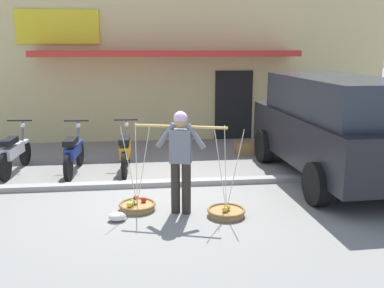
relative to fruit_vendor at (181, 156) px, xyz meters
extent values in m
plane|color=gray|center=(-0.11, 0.78, -0.98)|extent=(90.00, 90.00, 0.00)
cube|color=gray|center=(-0.11, 1.48, -0.93)|extent=(20.00, 0.24, 0.10)
cylinder|color=#2D2823|center=(-0.09, 0.03, -0.55)|extent=(0.15, 0.15, 0.86)
cylinder|color=#2D2823|center=(0.09, -0.03, -0.55)|extent=(0.15, 0.15, 0.86)
cube|color=slate|center=(0.00, 0.00, 0.15)|extent=(0.38, 0.29, 0.54)
sphere|color=tan|center=(0.00, 0.00, 0.56)|extent=(0.21, 0.21, 0.21)
sphere|color=#D1A8CC|center=(0.00, 0.00, 0.61)|extent=(0.22, 0.22, 0.22)
cylinder|color=slate|center=(-0.23, 0.07, 0.32)|extent=(0.35, 0.19, 0.43)
cylinder|color=slate|center=(0.23, -0.07, 0.32)|extent=(0.35, 0.19, 0.43)
cylinder|color=tan|center=(0.00, 0.00, 0.47)|extent=(1.45, 0.48, 0.04)
cylinder|color=#9E7542|center=(-0.72, 0.22, -0.93)|extent=(0.58, 0.58, 0.09)
torus|color=brown|center=(-0.72, 0.22, -0.88)|extent=(0.62, 0.62, 0.05)
sphere|color=red|center=(-0.61, 0.32, -0.84)|extent=(0.10, 0.10, 0.10)
sphere|color=yellow|center=(-0.85, 0.11, -0.84)|extent=(0.10, 0.10, 0.10)
sphere|color=#6CA73F|center=(-0.80, 0.24, -0.84)|extent=(0.09, 0.09, 0.09)
sphere|color=gold|center=(-0.81, 0.17, -0.85)|extent=(0.08, 0.08, 0.08)
sphere|color=#AA1F1A|center=(-0.74, 0.29, -0.79)|extent=(0.09, 0.09, 0.09)
cylinder|color=silver|center=(-0.72, 0.35, -0.21)|extent=(0.01, 0.28, 1.36)
cylinder|color=silver|center=(-0.83, 0.15, -0.21)|extent=(0.24, 0.15, 1.36)
cylinder|color=silver|center=(-0.60, 0.15, -0.21)|extent=(0.24, 0.15, 1.36)
cylinder|color=#9E7542|center=(0.72, -0.22, -0.93)|extent=(0.58, 0.58, 0.09)
torus|color=brown|center=(0.72, -0.22, -0.88)|extent=(0.62, 0.62, 0.05)
sphere|color=red|center=(0.72, -0.21, -0.84)|extent=(0.09, 0.09, 0.09)
sphere|color=gold|center=(0.74, -0.22, -0.84)|extent=(0.09, 0.09, 0.09)
sphere|color=gold|center=(0.68, -0.28, -0.84)|extent=(0.09, 0.09, 0.09)
cylinder|color=silver|center=(0.72, -0.09, -0.21)|extent=(0.01, 0.28, 1.36)
cylinder|color=silver|center=(0.60, -0.29, -0.21)|extent=(0.24, 0.15, 1.36)
cylinder|color=silver|center=(0.83, -0.29, -0.21)|extent=(0.24, 0.15, 1.36)
cylinder|color=black|center=(-3.30, 3.40, -0.69)|extent=(0.13, 0.58, 0.58)
cylinder|color=black|center=(-3.40, 2.17, -0.69)|extent=(0.13, 0.58, 0.58)
cube|color=silver|center=(-3.30, 3.40, -0.43)|extent=(0.16, 0.29, 0.06)
cube|color=silver|center=(-3.36, 2.69, -0.47)|extent=(0.27, 0.91, 0.24)
cube|color=black|center=(-3.37, 2.51, -0.23)|extent=(0.26, 0.58, 0.12)
cylinder|color=slate|center=(-3.31, 3.30, -0.30)|extent=(0.08, 0.30, 0.76)
cylinder|color=black|center=(-3.32, 3.22, 0.09)|extent=(0.54, 0.08, 0.04)
sphere|color=silver|center=(-3.30, 3.38, -0.05)|extent=(0.11, 0.11, 0.11)
cylinder|color=black|center=(-2.04, 3.23, -0.69)|extent=(0.11, 0.58, 0.58)
cylinder|color=black|center=(-2.11, 1.99, -0.69)|extent=(0.11, 0.58, 0.58)
cube|color=navy|center=(-2.04, 3.23, -0.43)|extent=(0.16, 0.29, 0.06)
cube|color=navy|center=(-2.08, 2.51, -0.47)|extent=(0.25, 0.91, 0.24)
cube|color=black|center=(-2.09, 2.33, -0.23)|extent=(0.25, 0.57, 0.12)
cylinder|color=slate|center=(-2.05, 3.13, -0.30)|extent=(0.08, 0.30, 0.76)
cylinder|color=black|center=(-2.05, 3.05, 0.09)|extent=(0.54, 0.07, 0.04)
sphere|color=silver|center=(-2.05, 3.21, -0.05)|extent=(0.11, 0.11, 0.11)
cylinder|color=black|center=(-0.96, 3.24, -0.69)|extent=(0.10, 0.58, 0.58)
cylinder|color=black|center=(-0.99, 2.00, -0.69)|extent=(0.10, 0.58, 0.58)
cube|color=orange|center=(-0.96, 3.24, -0.43)|extent=(0.15, 0.28, 0.06)
cube|color=orange|center=(-0.98, 2.52, -0.47)|extent=(0.23, 0.91, 0.24)
cube|color=black|center=(-0.98, 2.34, -0.23)|extent=(0.24, 0.57, 0.12)
cylinder|color=slate|center=(-0.96, 3.14, -0.30)|extent=(0.07, 0.30, 0.76)
cylinder|color=black|center=(-0.96, 3.06, 0.09)|extent=(0.54, 0.05, 0.04)
sphere|color=silver|center=(-0.96, 3.22, -0.05)|extent=(0.11, 0.11, 0.11)
cube|color=black|center=(3.26, 1.59, -0.12)|extent=(2.07, 4.77, 0.96)
cube|color=#282D38|center=(3.27, 1.44, 0.74)|extent=(1.84, 3.73, 0.76)
cube|color=black|center=(3.17, 3.99, -0.30)|extent=(1.62, 0.16, 0.44)
cylinder|color=black|center=(2.26, 3.01, -0.60)|extent=(0.29, 0.77, 0.76)
cylinder|color=black|center=(4.16, 3.08, -0.60)|extent=(0.29, 0.77, 0.76)
cylinder|color=black|center=(2.36, 0.10, -0.60)|extent=(0.29, 0.77, 0.76)
cube|color=silver|center=(3.17, 3.95, -0.48)|extent=(0.44, 0.03, 0.12)
cube|color=#DBC684|center=(0.13, 8.26, 1.12)|extent=(13.00, 5.00, 4.20)
cube|color=red|center=(0.13, 5.26, 1.52)|extent=(7.15, 1.00, 0.16)
cube|color=yellow|center=(-2.79, 5.71, 2.22)|extent=(2.20, 0.08, 0.90)
cube|color=black|center=(2.08, 5.74, 0.02)|extent=(1.10, 0.06, 2.00)
ellipsoid|color=silver|center=(-1.03, -0.22, -0.91)|extent=(0.28, 0.22, 0.14)
cube|color=olive|center=(1.95, 3.77, -0.82)|extent=(0.44, 0.36, 0.32)
camera|label=1|loc=(-0.61, -6.77, 1.72)|focal=40.87mm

